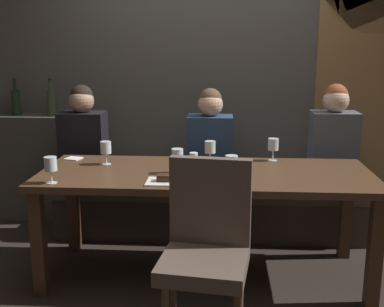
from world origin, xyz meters
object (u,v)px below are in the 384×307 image
(diner_redhead, at_px, (83,137))
(diner_bearded, at_px, (210,139))
(chair_near_side, at_px, (207,240))
(wine_glass_center_back, at_px, (106,149))
(dining_table, at_px, (206,184))
(banquette_bench, at_px, (208,209))
(wine_glass_near_left, at_px, (210,148))
(espresso_cup, at_px, (194,158))
(wine_bottle_pale_label, at_px, (51,102))
(wine_bottle_dark_red, at_px, (16,102))
(wine_glass_end_right, at_px, (177,156))
(wine_glass_center_front, at_px, (231,163))
(fork_on_table, at_px, (185,183))
(dessert_plate, at_px, (163,180))
(wine_glass_near_right, at_px, (51,165))
(diner_far_end, at_px, (333,139))

(diner_redhead, relative_size, diner_bearded, 1.03)
(chair_near_side, bearing_deg, wine_glass_center_back, 130.34)
(dining_table, height_order, banquette_bench, dining_table)
(banquette_bench, height_order, wine_glass_near_left, wine_glass_near_left)
(espresso_cup, bearing_deg, wine_bottle_pale_label, 150.24)
(wine_bottle_dark_red, height_order, wine_glass_near_left, wine_bottle_dark_red)
(dining_table, bearing_deg, wine_glass_center_back, 168.08)
(espresso_cup, bearing_deg, wine_glass_end_right, -104.40)
(chair_near_side, bearing_deg, wine_bottle_pale_label, 129.36)
(dining_table, xyz_separation_m, espresso_cup, (-0.10, 0.28, 0.11))
(wine_glass_center_front, xyz_separation_m, fork_on_table, (-0.28, -0.07, -0.11))
(dessert_plate, bearing_deg, wine_glass_end_right, 72.42)
(banquette_bench, bearing_deg, wine_glass_center_back, -142.04)
(chair_near_side, relative_size, wine_glass_center_front, 5.98)
(wine_glass_near_right, relative_size, wine_glass_center_back, 1.00)
(banquette_bench, xyz_separation_m, wine_glass_end_right, (-0.18, -0.76, 0.63))
(dining_table, xyz_separation_m, wine_glass_near_left, (0.02, 0.21, 0.20))
(diner_far_end, xyz_separation_m, wine_glass_near_left, (-0.96, -0.49, 0.02))
(wine_bottle_pale_label, xyz_separation_m, dessert_plate, (1.14, -1.30, -0.32))
(wine_bottle_pale_label, bearing_deg, banquette_bench, -12.85)
(dining_table, xyz_separation_m, wine_glass_end_right, (-0.18, -0.06, 0.20))
(diner_bearded, height_order, wine_glass_near_left, diner_bearded)
(diner_bearded, height_order, wine_glass_near_right, diner_bearded)
(diner_far_end, distance_m, wine_glass_near_right, 2.17)
(wine_glass_end_right, bearing_deg, wine_glass_center_front, -25.77)
(wine_glass_near_left, height_order, wine_glass_center_front, same)
(banquette_bench, bearing_deg, wine_bottle_pale_label, 167.15)
(diner_redhead, bearing_deg, wine_glass_center_back, -59.17)
(wine_bottle_pale_label, relative_size, wine_glass_near_right, 1.99)
(diner_far_end, bearing_deg, fork_on_table, -138.01)
(wine_glass_near_right, xyz_separation_m, wine_glass_near_left, (0.95, 0.55, 0.00))
(chair_near_side, height_order, wine_glass_end_right, chair_near_side)
(dining_table, distance_m, espresso_cup, 0.32)
(diner_bearded, bearing_deg, wine_glass_near_right, -131.83)
(wine_glass_end_right, bearing_deg, fork_on_table, -74.27)
(wine_glass_near_left, xyz_separation_m, dessert_plate, (-0.28, -0.49, -0.10))
(wine_glass_center_back, relative_size, dessert_plate, 0.86)
(wine_bottle_pale_label, bearing_deg, wine_glass_near_left, -29.66)
(wine_glass_near_right, bearing_deg, chair_near_side, -21.99)
(wine_glass_center_back, height_order, wine_glass_center_front, same)
(diner_bearded, relative_size, dessert_plate, 4.09)
(banquette_bench, xyz_separation_m, dessert_plate, (-0.25, -0.98, 0.53))
(diner_redhead, distance_m, wine_glass_center_front, 1.49)
(dessert_plate, distance_m, fork_on_table, 0.14)
(diner_redhead, bearing_deg, banquette_bench, 1.28)
(diner_bearded, bearing_deg, banquette_bench, -126.87)
(wine_glass_end_right, bearing_deg, wine_bottle_pale_label, 138.43)
(banquette_bench, bearing_deg, espresso_cup, -103.04)
(wine_bottle_pale_label, bearing_deg, espresso_cup, -29.76)
(banquette_bench, xyz_separation_m, wine_glass_center_back, (-0.71, -0.55, 0.62))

